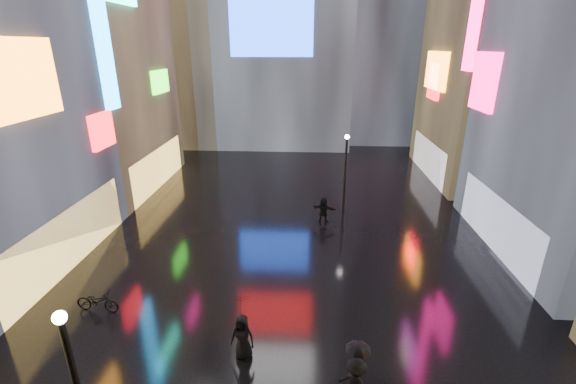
{
  "coord_description": "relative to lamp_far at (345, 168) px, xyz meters",
  "views": [
    {
      "loc": [
        0.82,
        -2.49,
        10.54
      ],
      "look_at": [
        0.0,
        12.0,
        5.0
      ],
      "focal_mm": 24.0,
      "sensor_mm": 36.0,
      "label": 1
    }
  ],
  "objects": [
    {
      "name": "pedestrian_2",
      "position": [
        -0.87,
        -15.54,
        -2.05
      ],
      "size": [
        1.33,
        1.19,
        1.79
      ],
      "primitive_type": "imported",
      "rotation": [
        0.0,
        0.0,
        2.55
      ],
      "color": "black",
      "rests_on": "ground"
    },
    {
      "name": "pedestrian_5",
      "position": [
        -1.44,
        -2.16,
        -2.11
      ],
      "size": [
        1.62,
        0.88,
        1.67
      ],
      "primitive_type": "imported",
      "rotation": [
        0.0,
        0.0,
        2.88
      ],
      "color": "black",
      "rests_on": "ground"
    },
    {
      "name": "lamp_far",
      "position": [
        0.0,
        0.0,
        0.0
      ],
      "size": [
        0.3,
        0.3,
        5.2
      ],
      "color": "black",
      "rests_on": "ground"
    },
    {
      "name": "building_left_far",
      "position": [
        -19.22,
        3.98,
        8.04
      ],
      "size": [
        10.28,
        12.0,
        22.0
      ],
      "color": "black",
      "rests_on": "ground"
    },
    {
      "name": "umbrella_2",
      "position": [
        -4.65,
        -13.71,
        -0.76
      ],
      "size": [
        1.33,
        1.34,
        0.88
      ],
      "primitive_type": "imported",
      "rotation": [
        0.0,
        0.0,
        2.58
      ],
      "color": "black",
      "rests_on": "pedestrian_4"
    },
    {
      "name": "bicycle",
      "position": [
        -11.19,
        -11.53,
        -2.45
      ],
      "size": [
        1.93,
        0.81,
        0.99
      ],
      "primitive_type": "imported",
      "rotation": [
        0.0,
        0.0,
        1.49
      ],
      "color": "black",
      "rests_on": "ground"
    },
    {
      "name": "tower_flank_left",
      "position": [
        -17.24,
        19.98,
        10.06
      ],
      "size": [
        10.0,
        10.0,
        26.0
      ],
      "primitive_type": "cube",
      "color": "black",
      "rests_on": "ground"
    },
    {
      "name": "ground",
      "position": [
        -3.24,
        -2.02,
        -2.94
      ],
      "size": [
        140.0,
        140.0,
        0.0
      ],
      "primitive_type": "plane",
      "color": "black",
      "rests_on": "ground"
    },
    {
      "name": "pedestrian_4",
      "position": [
        -4.65,
        -13.71,
        -2.07
      ],
      "size": [
        0.93,
        0.68,
        1.75
      ],
      "primitive_type": "imported",
      "rotation": [
        0.0,
        0.0,
        -0.15
      ],
      "color": "black",
      "rests_on": "ground"
    },
    {
      "name": "umbrella_1",
      "position": [
        -0.87,
        -15.54,
        -0.84
      ],
      "size": [
        1.03,
        1.03,
        0.64
      ],
      "primitive_type": "imported",
      "rotation": [
        0.0,
        0.0,
        2.27
      ],
      "color": "black",
      "rests_on": "pedestrian_2"
    }
  ]
}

